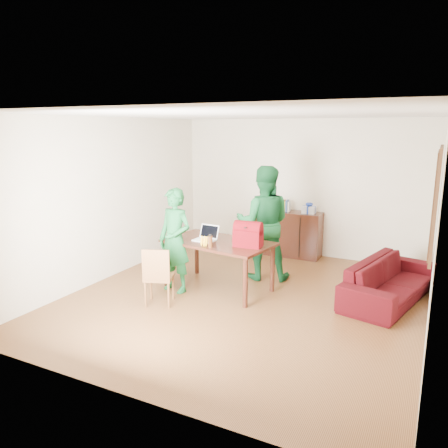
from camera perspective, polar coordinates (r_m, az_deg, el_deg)
The scene contains 10 objects.
room at distance 6.43m, azimuth 3.38°, elevation 1.56°, with size 5.20×5.70×2.90m.
table at distance 6.87m, azimuth -0.74°, elevation -3.05°, with size 1.80×1.19×0.79m.
chair at distance 6.48m, azimuth -8.46°, elevation -8.18°, with size 0.50×0.49×0.86m.
person_near at distance 6.81m, azimuth -6.43°, elevation -2.15°, with size 0.59×0.39×1.63m, color #155F2B.
person_far at distance 7.34m, azimuth 5.18°, elevation 0.13°, with size 0.93×0.73×1.92m, color #125227.
laptop at distance 6.86m, azimuth -2.58°, elevation -1.83°, with size 0.34×0.25×0.23m.
bananas at distance 6.54m, azimuth -2.61°, elevation -2.67°, with size 0.16×0.10×0.06m, color gold, non-canonical shape.
bottle at distance 6.47m, azimuth -1.80°, elevation -2.23°, with size 0.06×0.06×0.19m, color #532B13.
red_bag at distance 6.51m, azimuth 3.16°, elevation -1.66°, with size 0.41×0.24×0.30m, color #68060A.
sofa at distance 7.00m, azimuth 20.84°, elevation -6.94°, with size 2.02×0.79×0.59m, color #360710.
Camera 1 is at (2.48, -5.69, 2.52)m, focal length 35.00 mm.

